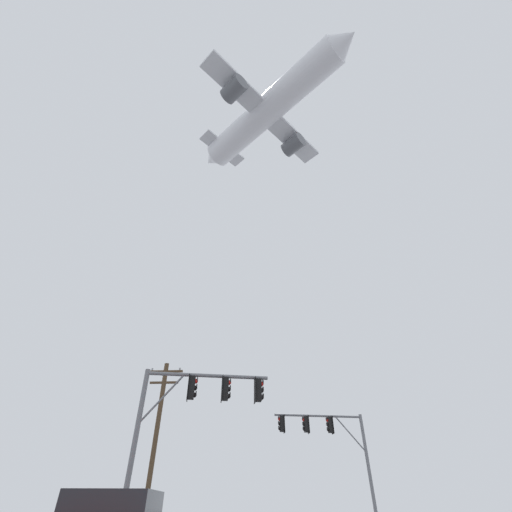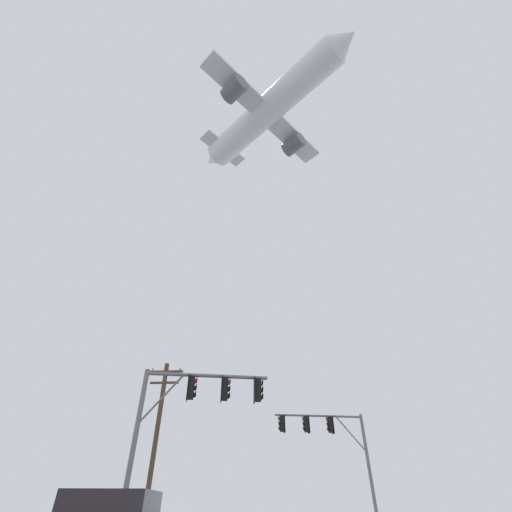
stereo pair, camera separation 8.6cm
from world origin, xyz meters
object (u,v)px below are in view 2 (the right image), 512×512
signal_pole_far (330,438)px  airplane (269,109)px  signal_pole_near (193,406)px  utility_pole (157,434)px

signal_pole_far → airplane: bearing=132.2°
signal_pole_near → airplane: airplane is taller
signal_pole_near → airplane: (3.88, 12.81, 42.38)m
airplane → utility_pole: bearing=-142.9°
signal_pole_far → utility_pole: 10.61m
signal_pole_near → airplane: size_ratio=0.26×
signal_pole_far → utility_pole: utility_pole is taller
signal_pole_near → utility_pole: 8.01m
signal_pole_near → signal_pole_far: signal_pole_far is taller
utility_pole → signal_pole_near: bearing=-63.7°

